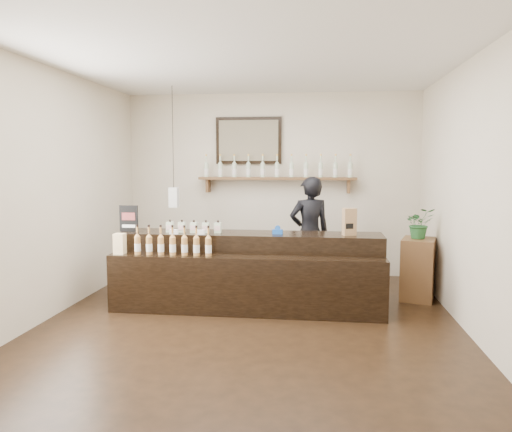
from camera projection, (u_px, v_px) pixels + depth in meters
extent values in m
plane|color=black|center=(250.00, 322.00, 5.44)|extent=(5.00, 5.00, 0.00)
plane|color=beige|center=(271.00, 185.00, 7.76)|extent=(4.50, 0.00, 4.50)
plane|color=beige|center=(191.00, 221.00, 2.82)|extent=(4.50, 0.00, 4.50)
plane|color=beige|center=(50.00, 193.00, 5.56)|extent=(0.00, 5.00, 5.00)
plane|color=beige|center=(471.00, 196.00, 5.02)|extent=(0.00, 5.00, 5.00)
plane|color=white|center=(250.00, 59.00, 5.15)|extent=(5.00, 5.00, 0.00)
cube|color=#56351D|center=(277.00, 178.00, 7.61)|extent=(2.40, 0.25, 0.04)
cube|color=#56351D|center=(208.00, 186.00, 7.78)|extent=(0.04, 0.20, 0.20)
cube|color=#56351D|center=(348.00, 187.00, 7.52)|extent=(0.04, 0.20, 0.20)
cube|color=black|center=(249.00, 141.00, 7.70)|extent=(1.02, 0.04, 0.72)
cube|color=#47402E|center=(248.00, 140.00, 7.68)|extent=(0.92, 0.01, 0.62)
cube|color=white|center=(174.00, 197.00, 7.04)|extent=(0.12, 0.12, 0.28)
cylinder|color=black|center=(173.00, 137.00, 6.96)|extent=(0.01, 0.01, 1.41)
cylinder|color=beige|center=(206.00, 170.00, 7.73)|extent=(0.07, 0.07, 0.20)
cone|color=beige|center=(206.00, 162.00, 7.72)|extent=(0.07, 0.07, 0.05)
cylinder|color=beige|center=(206.00, 158.00, 7.71)|extent=(0.02, 0.02, 0.07)
cylinder|color=gold|center=(206.00, 155.00, 7.71)|extent=(0.03, 0.03, 0.02)
cylinder|color=white|center=(206.00, 172.00, 7.73)|extent=(0.07, 0.07, 0.09)
cylinder|color=beige|center=(220.00, 170.00, 7.70)|extent=(0.07, 0.07, 0.20)
cone|color=beige|center=(220.00, 162.00, 7.69)|extent=(0.07, 0.07, 0.05)
cylinder|color=beige|center=(220.00, 158.00, 7.68)|extent=(0.02, 0.02, 0.07)
cylinder|color=gold|center=(220.00, 155.00, 7.68)|extent=(0.03, 0.03, 0.02)
cylinder|color=white|center=(220.00, 172.00, 7.71)|extent=(0.07, 0.07, 0.09)
cylinder|color=beige|center=(234.00, 170.00, 7.68)|extent=(0.07, 0.07, 0.20)
cone|color=beige|center=(234.00, 162.00, 7.66)|extent=(0.07, 0.07, 0.05)
cylinder|color=beige|center=(234.00, 158.00, 7.66)|extent=(0.02, 0.02, 0.07)
cylinder|color=gold|center=(234.00, 155.00, 7.65)|extent=(0.03, 0.03, 0.02)
cylinder|color=white|center=(234.00, 172.00, 7.68)|extent=(0.07, 0.07, 0.09)
cylinder|color=beige|center=(248.00, 170.00, 7.65)|extent=(0.07, 0.07, 0.20)
cone|color=beige|center=(248.00, 162.00, 7.64)|extent=(0.07, 0.07, 0.05)
cylinder|color=beige|center=(248.00, 158.00, 7.63)|extent=(0.02, 0.02, 0.07)
cylinder|color=gold|center=(248.00, 155.00, 7.63)|extent=(0.03, 0.03, 0.02)
cylinder|color=white|center=(248.00, 172.00, 7.65)|extent=(0.07, 0.07, 0.09)
cylinder|color=beige|center=(263.00, 170.00, 7.62)|extent=(0.07, 0.07, 0.20)
cone|color=beige|center=(263.00, 162.00, 7.61)|extent=(0.07, 0.07, 0.05)
cylinder|color=beige|center=(263.00, 158.00, 7.60)|extent=(0.02, 0.02, 0.07)
cylinder|color=gold|center=(263.00, 155.00, 7.60)|extent=(0.03, 0.03, 0.02)
cylinder|color=white|center=(263.00, 172.00, 7.63)|extent=(0.07, 0.07, 0.09)
cylinder|color=beige|center=(277.00, 170.00, 7.60)|extent=(0.07, 0.07, 0.20)
cone|color=beige|center=(277.00, 162.00, 7.58)|extent=(0.07, 0.07, 0.05)
cylinder|color=beige|center=(277.00, 158.00, 7.58)|extent=(0.02, 0.02, 0.07)
cylinder|color=gold|center=(277.00, 155.00, 7.57)|extent=(0.03, 0.03, 0.02)
cylinder|color=white|center=(277.00, 172.00, 7.60)|extent=(0.07, 0.07, 0.09)
cylinder|color=beige|center=(291.00, 170.00, 7.57)|extent=(0.07, 0.07, 0.20)
cone|color=beige|center=(291.00, 162.00, 7.56)|extent=(0.07, 0.07, 0.05)
cylinder|color=beige|center=(292.00, 158.00, 7.55)|extent=(0.02, 0.02, 0.07)
cylinder|color=gold|center=(292.00, 155.00, 7.55)|extent=(0.03, 0.03, 0.02)
cylinder|color=white|center=(291.00, 172.00, 7.57)|extent=(0.07, 0.07, 0.09)
cylinder|color=beige|center=(306.00, 170.00, 7.54)|extent=(0.07, 0.07, 0.20)
cone|color=beige|center=(306.00, 162.00, 7.53)|extent=(0.07, 0.07, 0.05)
cylinder|color=beige|center=(306.00, 158.00, 7.52)|extent=(0.02, 0.02, 0.07)
cylinder|color=gold|center=(306.00, 155.00, 7.52)|extent=(0.03, 0.03, 0.02)
cylinder|color=white|center=(306.00, 172.00, 7.55)|extent=(0.07, 0.07, 0.09)
cylinder|color=beige|center=(321.00, 170.00, 7.52)|extent=(0.07, 0.07, 0.20)
cone|color=beige|center=(321.00, 162.00, 7.50)|extent=(0.07, 0.07, 0.05)
cylinder|color=beige|center=(321.00, 158.00, 7.50)|extent=(0.02, 0.02, 0.07)
cylinder|color=gold|center=(321.00, 155.00, 7.49)|extent=(0.03, 0.03, 0.02)
cylinder|color=white|center=(321.00, 172.00, 7.52)|extent=(0.07, 0.07, 0.09)
cylinder|color=beige|center=(335.00, 171.00, 7.49)|extent=(0.07, 0.07, 0.20)
cone|color=beige|center=(335.00, 162.00, 7.48)|extent=(0.07, 0.07, 0.05)
cylinder|color=beige|center=(336.00, 158.00, 7.47)|extent=(0.02, 0.02, 0.07)
cylinder|color=gold|center=(336.00, 155.00, 7.47)|extent=(0.03, 0.03, 0.02)
cylinder|color=white|center=(335.00, 172.00, 7.49)|extent=(0.07, 0.07, 0.09)
cylinder|color=beige|center=(350.00, 171.00, 7.47)|extent=(0.07, 0.07, 0.20)
cone|color=beige|center=(350.00, 162.00, 7.45)|extent=(0.07, 0.07, 0.05)
cylinder|color=beige|center=(350.00, 158.00, 7.45)|extent=(0.02, 0.02, 0.07)
cylinder|color=gold|center=(350.00, 155.00, 7.44)|extent=(0.03, 0.03, 0.02)
cylinder|color=white|center=(350.00, 172.00, 7.47)|extent=(0.07, 0.07, 0.09)
cube|color=black|center=(250.00, 269.00, 6.10)|extent=(3.18, 0.58, 0.89)
cube|color=black|center=(245.00, 286.00, 5.69)|extent=(3.18, 0.30, 0.67)
cube|color=white|center=(174.00, 232.00, 5.95)|extent=(0.10, 0.04, 0.05)
cube|color=white|center=(201.00, 232.00, 5.91)|extent=(0.10, 0.04, 0.05)
cube|color=beige|center=(120.00, 249.00, 5.83)|extent=(0.12, 0.12, 0.12)
cube|color=beige|center=(120.00, 239.00, 5.81)|extent=(0.12, 0.12, 0.12)
cube|color=beige|center=(170.00, 227.00, 6.11)|extent=(0.08, 0.08, 0.13)
cube|color=beige|center=(169.00, 228.00, 6.07)|extent=(0.07, 0.00, 0.06)
cylinder|color=black|center=(170.00, 221.00, 6.11)|extent=(0.02, 0.02, 0.03)
cube|color=beige|center=(182.00, 227.00, 6.10)|extent=(0.08, 0.08, 0.13)
cube|color=beige|center=(181.00, 228.00, 6.06)|extent=(0.07, 0.00, 0.06)
cylinder|color=black|center=(182.00, 221.00, 6.09)|extent=(0.02, 0.02, 0.03)
cube|color=beige|center=(194.00, 227.00, 6.08)|extent=(0.08, 0.08, 0.13)
cube|color=beige|center=(193.00, 228.00, 6.04)|extent=(0.07, 0.00, 0.06)
cylinder|color=black|center=(194.00, 221.00, 6.07)|extent=(0.02, 0.02, 0.03)
cube|color=beige|center=(206.00, 228.00, 6.06)|extent=(0.08, 0.08, 0.13)
cube|color=beige|center=(205.00, 228.00, 6.02)|extent=(0.07, 0.00, 0.06)
cylinder|color=black|center=(206.00, 221.00, 6.05)|extent=(0.02, 0.02, 0.03)
cube|color=beige|center=(218.00, 228.00, 6.04)|extent=(0.08, 0.08, 0.13)
cube|color=beige|center=(217.00, 228.00, 6.00)|extent=(0.07, 0.00, 0.06)
cylinder|color=black|center=(218.00, 222.00, 6.03)|extent=(0.02, 0.02, 0.03)
cylinder|color=#B57C3D|center=(138.00, 246.00, 5.80)|extent=(0.07, 0.07, 0.20)
cone|color=#B57C3D|center=(137.00, 235.00, 5.78)|extent=(0.07, 0.07, 0.05)
cylinder|color=#B57C3D|center=(137.00, 230.00, 5.78)|extent=(0.02, 0.02, 0.07)
cylinder|color=black|center=(137.00, 226.00, 5.77)|extent=(0.03, 0.03, 0.02)
cylinder|color=white|center=(138.00, 247.00, 5.80)|extent=(0.07, 0.07, 0.09)
cylinder|color=#B57C3D|center=(149.00, 246.00, 5.78)|extent=(0.07, 0.07, 0.20)
cone|color=#B57C3D|center=(149.00, 235.00, 5.77)|extent=(0.07, 0.07, 0.05)
cylinder|color=#B57C3D|center=(149.00, 230.00, 5.76)|extent=(0.02, 0.02, 0.07)
cylinder|color=black|center=(149.00, 226.00, 5.76)|extent=(0.03, 0.03, 0.02)
cylinder|color=white|center=(149.00, 248.00, 5.78)|extent=(0.07, 0.07, 0.09)
cylinder|color=#B57C3D|center=(161.00, 246.00, 5.76)|extent=(0.07, 0.07, 0.20)
cone|color=#B57C3D|center=(161.00, 235.00, 5.75)|extent=(0.07, 0.07, 0.05)
cylinder|color=#B57C3D|center=(161.00, 230.00, 5.74)|extent=(0.02, 0.02, 0.07)
cylinder|color=black|center=(160.00, 226.00, 5.74)|extent=(0.03, 0.03, 0.02)
cylinder|color=white|center=(161.00, 248.00, 5.77)|extent=(0.07, 0.07, 0.09)
cylinder|color=#B57C3D|center=(173.00, 246.00, 5.75)|extent=(0.07, 0.07, 0.20)
cone|color=#B57C3D|center=(172.00, 235.00, 5.73)|extent=(0.07, 0.07, 0.05)
cylinder|color=#B57C3D|center=(172.00, 230.00, 5.73)|extent=(0.02, 0.02, 0.07)
cylinder|color=black|center=(172.00, 226.00, 5.72)|extent=(0.03, 0.03, 0.02)
cylinder|color=white|center=(173.00, 248.00, 5.75)|extent=(0.07, 0.07, 0.09)
cylinder|color=#B57C3D|center=(185.00, 247.00, 5.73)|extent=(0.07, 0.07, 0.20)
cone|color=#B57C3D|center=(184.00, 236.00, 5.72)|extent=(0.07, 0.07, 0.05)
cylinder|color=#B57C3D|center=(184.00, 230.00, 5.71)|extent=(0.02, 0.02, 0.07)
cylinder|color=black|center=(184.00, 226.00, 5.71)|extent=(0.03, 0.03, 0.02)
cylinder|color=white|center=(185.00, 248.00, 5.73)|extent=(0.07, 0.07, 0.09)
cylinder|color=#B57C3D|center=(196.00, 247.00, 5.71)|extent=(0.07, 0.07, 0.20)
cone|color=#B57C3D|center=(196.00, 236.00, 5.70)|extent=(0.07, 0.07, 0.05)
cylinder|color=#B57C3D|center=(196.00, 231.00, 5.69)|extent=(0.02, 0.02, 0.07)
cylinder|color=black|center=(196.00, 227.00, 5.69)|extent=(0.03, 0.03, 0.02)
cylinder|color=white|center=(196.00, 249.00, 5.71)|extent=(0.07, 0.07, 0.09)
cylinder|color=#B57C3D|center=(208.00, 247.00, 5.70)|extent=(0.07, 0.07, 0.20)
cone|color=#B57C3D|center=(208.00, 236.00, 5.68)|extent=(0.07, 0.07, 0.05)
cylinder|color=#B57C3D|center=(208.00, 231.00, 5.68)|extent=(0.02, 0.02, 0.07)
cylinder|color=black|center=(208.00, 227.00, 5.67)|extent=(0.03, 0.03, 0.02)
cylinder|color=white|center=(208.00, 249.00, 5.70)|extent=(0.07, 0.07, 0.09)
cube|color=black|center=(129.00, 219.00, 6.14)|extent=(0.23, 0.02, 0.32)
cube|color=maroon|center=(128.00, 216.00, 6.13)|extent=(0.17, 0.00, 0.09)
cube|color=white|center=(129.00, 226.00, 6.14)|extent=(0.17, 0.00, 0.04)
cube|color=#8C6243|center=(349.00, 222.00, 5.83)|extent=(0.17, 0.15, 0.32)
cube|color=black|center=(350.00, 226.00, 5.78)|extent=(0.09, 0.03, 0.06)
cube|color=#184FAE|center=(278.00, 232.00, 5.93)|extent=(0.13, 0.06, 0.06)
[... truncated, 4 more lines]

